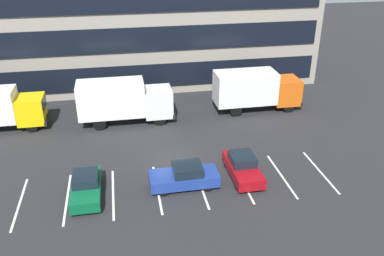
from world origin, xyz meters
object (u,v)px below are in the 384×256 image
(box_truck_white, at_px, (123,100))
(sedan_forest, at_px, (86,186))
(sedan_maroon, at_px, (243,167))
(box_truck_orange, at_px, (256,89))
(sedan_navy, at_px, (185,176))

(box_truck_white, distance_m, sedan_forest, 10.82)
(sedan_forest, height_order, sedan_maroon, sedan_maroon)
(box_truck_orange, xyz_separation_m, sedan_navy, (-8.33, -11.00, -1.30))
(box_truck_white, xyz_separation_m, sedan_navy, (3.42, -10.44, -1.32))
(box_truck_orange, bearing_deg, sedan_maroon, -112.34)
(sedan_navy, bearing_deg, sedan_forest, 179.48)
(box_truck_orange, distance_m, sedan_navy, 13.85)
(box_truck_orange, height_order, sedan_navy, box_truck_orange)
(box_truck_white, xyz_separation_m, sedan_forest, (-2.74, -10.38, -1.36))
(sedan_maroon, bearing_deg, box_truck_orange, 67.66)
(box_truck_white, xyz_separation_m, box_truck_orange, (11.75, 0.56, -0.02))
(box_truck_orange, distance_m, sedan_forest, 18.20)
(sedan_navy, bearing_deg, box_truck_white, 108.14)
(box_truck_orange, height_order, sedan_maroon, box_truck_orange)
(box_truck_white, height_order, sedan_maroon, box_truck_white)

